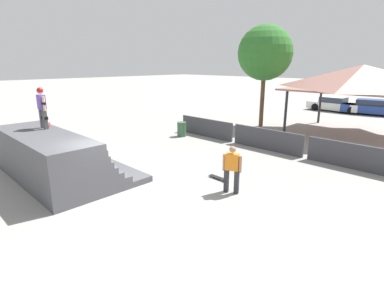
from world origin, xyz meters
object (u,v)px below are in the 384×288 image
Objects in this scene: parked_car_blue at (371,107)px; tree_beside_pavilion at (265,53)px; skater_on_deck at (42,105)px; skateboard_on_ground at (219,178)px; parked_car_white at (334,104)px; bystander_walking at (232,167)px; skateboard_on_deck at (47,125)px; trash_bin at (182,129)px.

tree_beside_pavilion is at bearing -120.88° from parked_car_blue.
tree_beside_pavilion is at bearing 86.52° from skater_on_deck.
parked_car_white is (-3.20, 20.05, 0.54)m from skateboard_on_ground.
parked_car_blue is at bearing 79.34° from skater_on_deck.
skater_on_deck is 24.29m from parked_car_white.
skateboard_on_ground is (-1.04, 0.61, -0.83)m from bystander_walking.
skateboard_on_deck reaches higher than parked_car_blue.
parked_car_blue is (2.95, 0.21, 0.00)m from parked_car_white.
bystander_walking reaches higher than parked_car_blue.
skateboard_on_deck is 0.51× the size of bystander_walking.
skater_on_deck is 1.83× the size of trash_bin.
tree_beside_pavilion is 1.39× the size of parked_car_blue.
parked_car_blue is (5.47, 24.10, -1.21)m from skateboard_on_deck.
skateboard_on_ground is at bearing -66.25° from tree_beside_pavilion.
parked_car_white is (2.52, 23.89, -1.21)m from skateboard_on_deck.
bystander_walking is 1.46m from skateboard_on_ground.
skater_on_deck is at bearing -112.20° from parked_car_blue.
tree_beside_pavilion reaches higher than skater_on_deck.
bystander_walking is at bearing 29.62° from skater_on_deck.
bystander_walking is at bearing -31.96° from trash_bin.
parked_car_white is (-4.24, 20.66, -0.29)m from bystander_walking.
trash_bin is 0.18× the size of parked_car_blue.
parked_car_white is (1.03, 10.44, -4.20)m from tree_beside_pavilion.
skateboard_on_deck is at bearing -144.42° from skateboard_on_ground.
tree_beside_pavilion is (1.50, 13.45, 2.99)m from skateboard_on_deck.
skateboard_on_deck is at bearing -94.02° from parked_car_white.
parked_car_white is at bearing 80.48° from trash_bin.
tree_beside_pavilion reaches higher than skateboard_on_ground.
skateboard_on_ground is 0.18× the size of parked_car_white.
skateboard_on_ground is at bearing -78.92° from parked_car_white.
parked_car_white is (2.73, 16.31, 0.18)m from trash_bin.
skater_on_deck reaches higher than skateboard_on_ground.
trash_bin is (-5.93, 3.74, 0.37)m from skateboard_on_ground.
parked_car_white reaches higher than skateboard_on_ground.
parked_car_blue is (5.07, 24.33, -2.04)m from skater_on_deck.
tree_beside_pavilion is at bearing -85.30° from bystander_walking.
skater_on_deck reaches higher than skateboard_on_deck.
skateboard_on_ground is 20.31m from parked_car_white.
bystander_walking reaches higher than trash_bin.
parked_car_white is at bearing 107.92° from skateboard_on_deck.
trash_bin is at bearing 115.55° from skateboard_on_deck.
trash_bin is (-0.21, 7.58, -1.39)m from skateboard_on_deck.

